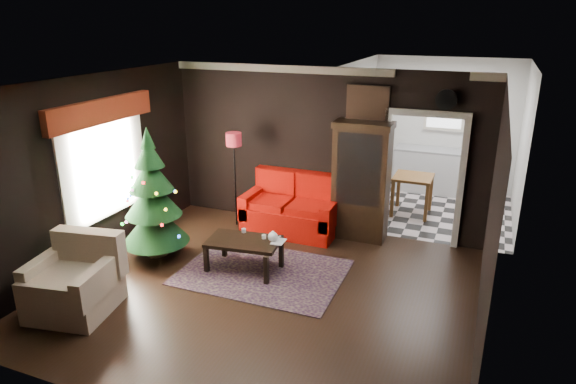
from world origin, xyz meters
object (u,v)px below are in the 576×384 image
at_px(coffee_table, 244,254).
at_px(wall_clock, 446,100).
at_px(christmas_tree, 152,195).
at_px(loveseat, 291,205).
at_px(floor_lamp, 235,181).
at_px(curio_cabinet, 361,184).
at_px(kitchen_table, 412,195).
at_px(armchair, 72,278).
at_px(teapot, 273,237).

distance_m(coffee_table, wall_clock, 3.82).
relative_size(christmas_tree, wall_clock, 6.03).
bearing_deg(loveseat, floor_lamp, -174.95).
distance_m(curio_cabinet, kitchen_table, 1.67).
height_order(floor_lamp, armchair, floor_lamp).
distance_m(floor_lamp, christmas_tree, 1.76).
bearing_deg(teapot, coffee_table, -165.25).
bearing_deg(curio_cabinet, floor_lamp, -171.88).
height_order(wall_clock, kitchen_table, wall_clock).
bearing_deg(wall_clock, armchair, -136.33).
bearing_deg(kitchen_table, curio_cabinet, -114.44).
distance_m(curio_cabinet, floor_lamp, 2.21).
bearing_deg(curio_cabinet, christmas_tree, -143.63).
xyz_separation_m(curio_cabinet, armchair, (-2.77, -3.61, -0.49)).
bearing_deg(teapot, wall_clock, 42.49).
relative_size(christmas_tree, teapot, 11.59).
bearing_deg(christmas_tree, curio_cabinet, 36.37).
bearing_deg(loveseat, kitchen_table, 42.51).
height_order(teapot, kitchen_table, kitchen_table).
xyz_separation_m(floor_lamp, teapot, (1.33, -1.39, -0.27)).
xyz_separation_m(coffee_table, kitchen_table, (1.92, 3.24, 0.13)).
relative_size(floor_lamp, kitchen_table, 2.31).
xyz_separation_m(coffee_table, teapot, (0.42, 0.11, 0.31)).
xyz_separation_m(curio_cabinet, christmas_tree, (-2.69, -1.98, 0.10)).
bearing_deg(floor_lamp, teapot, -46.25).
xyz_separation_m(floor_lamp, christmas_tree, (-0.51, -1.67, 0.22)).
bearing_deg(teapot, christmas_tree, -171.33).
bearing_deg(christmas_tree, loveseat, 48.83).
xyz_separation_m(loveseat, kitchen_table, (1.80, 1.65, -0.12)).
relative_size(loveseat, floor_lamp, 0.98).
relative_size(floor_lamp, wall_clock, 5.41).
xyz_separation_m(floor_lamp, armchair, (-0.59, -3.30, -0.37)).
xyz_separation_m(christmas_tree, teapot, (1.84, 0.28, -0.49)).
bearing_deg(teapot, floor_lamp, 133.75).
distance_m(loveseat, armchair, 3.76).
relative_size(loveseat, coffee_table, 1.62).
height_order(coffee_table, teapot, teapot).
bearing_deg(floor_lamp, coffee_table, -58.71).
bearing_deg(coffee_table, wall_clock, 38.85).
xyz_separation_m(armchair, wall_clock, (3.97, 3.79, 1.92)).
bearing_deg(floor_lamp, kitchen_table, 31.58).
distance_m(loveseat, coffee_table, 1.61).
height_order(loveseat, kitchen_table, loveseat).
bearing_deg(wall_clock, coffee_table, -141.15).
relative_size(coffee_table, kitchen_table, 1.39).
height_order(armchair, teapot, armchair).
distance_m(christmas_tree, teapot, 1.92).
relative_size(armchair, coffee_table, 0.97).
xyz_separation_m(floor_lamp, wall_clock, (3.38, 0.49, 1.55)).
height_order(christmas_tree, teapot, christmas_tree).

